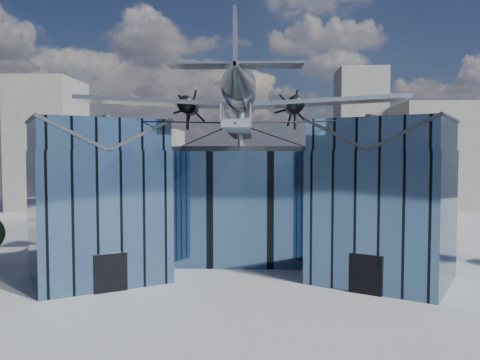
{
  "coord_description": "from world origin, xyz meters",
  "views": [
    {
      "loc": [
        1.11,
        -35.15,
        9.15
      ],
      "look_at": [
        0.0,
        2.0,
        7.2
      ],
      "focal_mm": 35.0,
      "sensor_mm": 36.0,
      "label": 1
    }
  ],
  "objects": [
    {
      "name": "bg_towers",
      "position": [
        1.45,
        50.49,
        10.01
      ],
      "size": [
        77.0,
        24.5,
        26.0
      ],
      "color": "slate",
      "rests_on": "ground"
    },
    {
      "name": "museum",
      "position": [
        0.0,
        5.82,
        5.54
      ],
      "size": [
        32.88,
        24.5,
        17.6
      ],
      "color": "#44658B",
      "rests_on": "ground"
    },
    {
      "name": "ground_plane",
      "position": [
        0.0,
        0.0,
        0.0
      ],
      "size": [
        120.0,
        120.0,
        0.0
      ],
      "primitive_type": "plane",
      "color": "gray"
    }
  ]
}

